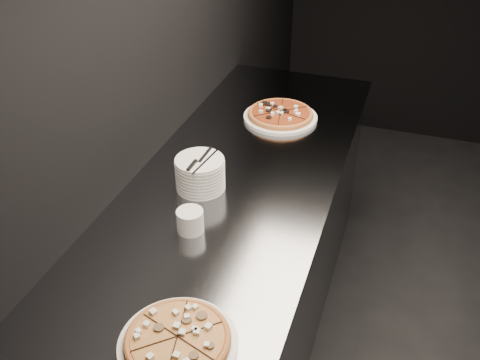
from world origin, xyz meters
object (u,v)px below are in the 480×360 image
(pizza_tomato, at_px, (280,115))
(cutlery, at_px, (200,161))
(plate_stack, at_px, (200,173))
(ramekin, at_px, (190,220))
(counter, at_px, (226,290))
(pizza_mushroom, at_px, (178,341))

(pizza_tomato, distance_m, cutlery, 0.66)
(pizza_tomato, xyz_separation_m, cutlery, (-0.13, -0.64, 0.10))
(plate_stack, bearing_deg, ramekin, -75.23)
(pizza_tomato, relative_size, cutlery, 2.01)
(counter, bearing_deg, plate_stack, 160.07)
(plate_stack, xyz_separation_m, cutlery, (0.01, -0.01, 0.06))
(counter, relative_size, cutlery, 12.96)
(pizza_tomato, bearing_deg, cutlery, -101.26)
(counter, distance_m, pizza_tomato, 0.82)
(pizza_mushroom, xyz_separation_m, plate_stack, (-0.22, 0.68, 0.04))
(plate_stack, bearing_deg, pizza_mushroom, -72.29)
(ramekin, bearing_deg, pizza_tomato, 85.37)
(cutlery, bearing_deg, plate_stack, 118.83)
(pizza_mushroom, bearing_deg, plate_stack, 107.71)
(counter, height_order, ramekin, ramekin)
(plate_stack, bearing_deg, cutlery, -62.38)
(pizza_mushroom, bearing_deg, pizza_tomato, 93.70)
(counter, bearing_deg, pizza_tomato, 87.47)
(counter, bearing_deg, ramekin, -101.32)
(counter, xyz_separation_m, cutlery, (-0.10, 0.02, 0.58))
(pizza_mushroom, bearing_deg, ramekin, 109.28)
(counter, xyz_separation_m, ramekin, (-0.04, -0.20, 0.50))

